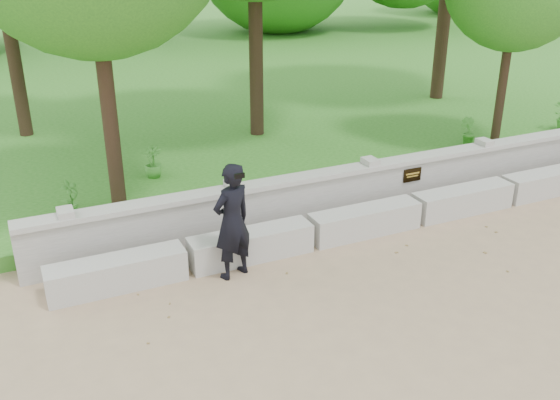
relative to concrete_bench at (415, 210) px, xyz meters
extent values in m
plane|color=#9A805E|center=(0.00, -1.90, -0.22)|extent=(80.00, 80.00, 0.00)
cube|color=#266217|center=(0.00, 12.10, -0.10)|extent=(40.00, 22.00, 0.25)
cube|color=#B5B3AB|center=(-5.00, 0.00, 0.00)|extent=(1.90, 0.45, 0.45)
cube|color=#B5B3AB|center=(-3.00, 0.00, 0.00)|extent=(1.90, 0.45, 0.45)
cube|color=#B5B3AB|center=(-1.00, 0.00, 0.00)|extent=(1.90, 0.45, 0.45)
cube|color=#B5B3AB|center=(1.00, 0.00, 0.00)|extent=(1.90, 0.45, 0.45)
cube|color=#B5B3AB|center=(3.00, 0.00, 0.00)|extent=(1.90, 0.45, 0.45)
cube|color=#ABA8A1|center=(0.00, 0.70, 0.18)|extent=(12.50, 0.25, 0.82)
cube|color=#B5B3AB|center=(0.00, 0.70, 0.64)|extent=(12.50, 0.35, 0.08)
cube|color=black|center=(0.30, 0.56, 0.40)|extent=(0.36, 0.02, 0.24)
imported|color=black|center=(-3.42, -0.36, 0.63)|extent=(0.72, 0.59, 1.71)
cube|color=black|center=(-3.42, -0.70, 1.43)|extent=(0.14, 0.07, 0.07)
cylinder|color=#382619|center=(-5.61, 7.20, 2.20)|extent=(0.29, 0.29, 4.36)
cylinder|color=#382619|center=(-4.51, 2.20, 1.90)|extent=(0.25, 0.25, 3.75)
cylinder|color=#382619|center=(-0.77, 5.05, 2.32)|extent=(0.31, 0.31, 4.58)
cylinder|color=#382619|center=(3.72, 2.20, 1.46)|extent=(0.19, 0.19, 2.87)
cylinder|color=#382619|center=(5.13, 6.06, 2.60)|extent=(0.35, 0.35, 5.16)
imported|color=#40892E|center=(-5.27, 2.24, 0.32)|extent=(0.37, 0.35, 0.58)
imported|color=#40892E|center=(3.05, 2.34, 0.33)|extent=(0.35, 0.39, 0.61)
imported|color=#40892E|center=(-3.63, 3.32, 0.33)|extent=(0.45, 0.45, 0.60)
camera|label=1|loc=(-6.10, -7.73, 4.34)|focal=40.00mm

